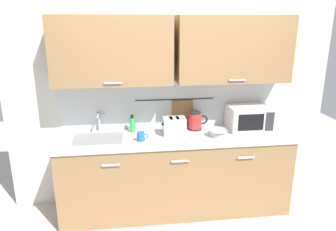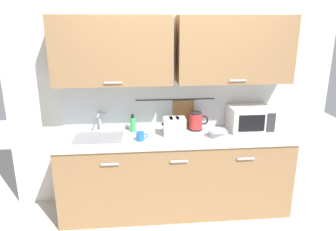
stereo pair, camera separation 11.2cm
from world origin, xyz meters
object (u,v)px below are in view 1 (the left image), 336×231
Objects in this scene: microwave at (248,118)px; toaster at (174,126)px; electric_kettle at (195,121)px; mixing_bowl at (218,132)px; mug_near_sink at (141,137)px; dish_soap_bottle at (132,124)px.

toaster is (-0.86, -0.07, -0.04)m from microwave.
electric_kettle reaches higher than toaster.
electric_kettle is at bearing 127.44° from mixing_bowl.
microwave is at bearing 4.86° from toaster.
electric_kettle is 0.69m from mug_near_sink.
mixing_bowl is (0.19, -0.25, -0.06)m from electric_kettle.
microwave is 1.25m from mug_near_sink.
mixing_bowl is (0.82, 0.03, -0.00)m from mug_near_sink.
mug_near_sink reaches higher than mixing_bowl.
electric_kettle is at bearing 27.36° from toaster.
mixing_bowl is at bearing -155.62° from microwave.
microwave reaches higher than dish_soap_bottle.
toaster reaches higher than mug_near_sink.
microwave reaches higher than mug_near_sink.
microwave is 0.60m from electric_kettle.
mixing_bowl is at bearing -52.56° from electric_kettle.
dish_soap_bottle is 0.30m from mug_near_sink.
dish_soap_bottle is at bearing 179.44° from electric_kettle.
toaster is at bearing 166.13° from mixing_bowl.
dish_soap_bottle reaches higher than mug_near_sink.
microwave reaches higher than electric_kettle.
dish_soap_bottle is 0.92× the size of mixing_bowl.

